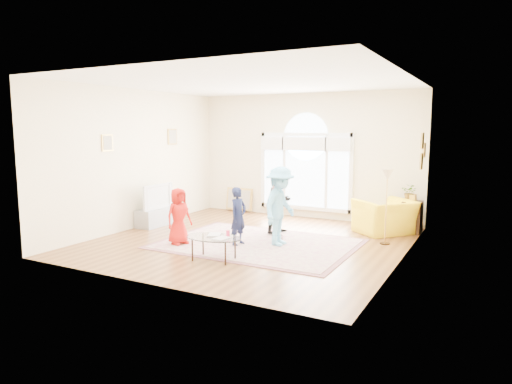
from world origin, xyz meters
The scene contains 18 objects.
ground centered at (0.00, 0.00, 0.00)m, with size 6.00×6.00×0.00m, color #563318.
room_shell centered at (0.01, 2.83, 1.57)m, with size 6.00×6.00×6.00m.
area_rug centered at (0.24, -0.12, 0.01)m, with size 3.60×2.60×0.02m, color #C1B294.
rug_border centered at (0.24, -0.12, 0.01)m, with size 3.80×2.80×0.01m, color #804F53.
tv_console centered at (-2.75, 0.30, 0.21)m, with size 0.45×1.00×0.42m, color gray.
television centered at (-2.74, 0.30, 0.71)m, with size 0.17×1.01×0.58m.
coffee_table centered at (0.09, -1.50, 0.40)m, with size 1.07×0.73×0.54m.
armchair centered at (2.27, 2.03, 0.37)m, with size 1.15×1.00×0.75m, color yellow.
side_cabinet centered at (2.78, 2.48, 0.35)m, with size 0.40×0.50×0.70m, color black.
floor_lamp centered at (2.49, 1.08, 1.28)m, with size 0.31×0.31×1.51m.
plant_pedestal centered at (2.70, 2.52, 0.35)m, with size 0.20×0.20×0.70m, color white.
potted_plant centered at (2.70, 2.52, 0.89)m, with size 0.33×0.29×0.37m, color #33722D.
leaning_picture centered at (-1.94, 2.90, 0.00)m, with size 0.80×0.05×0.62m, color tan.
child_red centered at (-1.12, -0.91, 0.58)m, with size 0.55×0.36×1.12m, color red.
child_navy centered at (-0.05, -0.39, 0.59)m, with size 0.42×0.27×1.14m, color #141A39.
child_black centered at (0.24, 0.93, 0.70)m, with size 0.66×0.51×1.35m, color black.
child_pink centered at (0.41, 0.38, 0.60)m, with size 0.68×0.29×1.17m, color #D69C9F.
child_blue centered at (0.69, -0.04, 0.80)m, with size 1.00×0.58×1.55m, color #68BBE7.
Camera 1 is at (4.41, -8.02, 2.28)m, focal length 32.00 mm.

